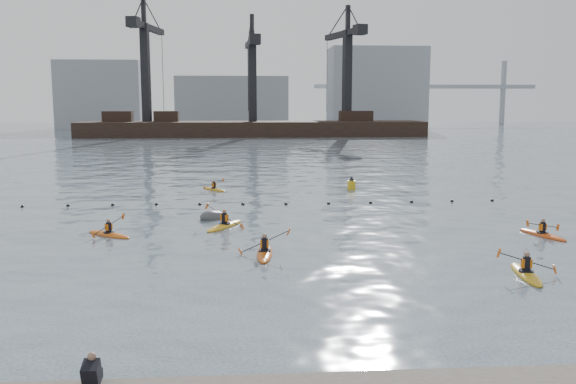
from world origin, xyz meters
name	(u,v)px	position (x,y,z in m)	size (l,w,h in m)	color
ground	(302,315)	(0.00, 0.00, 0.00)	(400.00, 400.00, 0.00)	#3C4857
float_line	(264,204)	(-0.50, 22.53, 0.03)	(33.24, 0.73, 0.24)	black
barge_pier	(252,127)	(-0.22, 110.00, 1.89)	(72.00, 19.30, 29.50)	black
skyline	(259,94)	(2.23, 150.27, 9.25)	(141.00, 28.00, 22.00)	gray
kayaker_0	(265,252)	(-0.97, 8.27, 0.11)	(2.48, 3.59, 1.40)	#CC5713
kayaker_1	(526,273)	(9.66, 3.98, 0.11)	(2.43, 3.63, 1.25)	#C39216
kayaker_2	(109,234)	(-9.17, 13.00, 0.10)	(2.90, 2.47, 1.17)	#D25B13
kayaker_3	(225,225)	(-3.04, 14.83, 0.11)	(2.40, 3.52, 1.46)	gold
kayaker_4	(542,234)	(14.00, 11.25, 0.10)	(2.17, 3.36, 1.07)	#C84612
kayaker_5	(214,189)	(-4.36, 29.79, 0.09)	(2.32, 2.69, 1.00)	#C48A17
mooring_buoy	(214,218)	(-3.78, 17.48, 0.00)	(1.99, 1.18, 1.00)	#3C3E41
nav_buoy	(352,185)	(6.89, 29.44, 0.37)	(0.68, 0.68, 1.23)	gold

